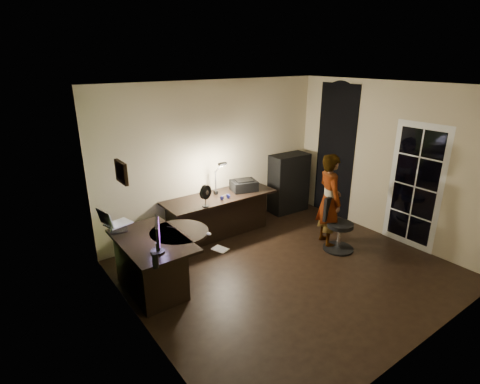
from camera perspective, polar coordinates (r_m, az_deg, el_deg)
floor at (r=5.84m, az=7.45°, el=-11.90°), size 4.50×4.00×0.01m
ceiling at (r=4.98m, az=8.88°, el=15.66°), size 4.50×4.00×0.01m
wall_back at (r=6.77m, az=-3.77°, el=5.27°), size 4.50×0.01×2.70m
wall_front at (r=4.18m, az=27.61°, el=-6.58°), size 4.50×0.01×2.70m
wall_left at (r=4.11m, az=-15.29°, el=-5.32°), size 0.01×4.00×2.70m
wall_right at (r=6.96m, az=21.65°, el=4.31°), size 0.01×4.00×2.70m
green_wall_overlay at (r=4.12m, az=-15.09°, el=-5.27°), size 0.00×4.00×2.70m
arched_doorway at (r=7.61m, az=14.31°, el=5.95°), size 0.01×0.90×2.60m
french_door at (r=6.77m, az=25.10°, el=0.73°), size 0.02×0.92×2.10m
framed_picture at (r=4.35m, az=-17.64°, el=2.89°), size 0.04×0.30×0.25m
desk_left at (r=5.34m, az=-12.99°, el=-10.68°), size 0.82×1.33×0.77m
desk_right at (r=6.70m, az=-3.03°, el=-3.65°), size 2.03×0.73×0.76m
cabinet at (r=7.78m, az=7.42°, el=1.36°), size 0.82×0.44×1.21m
laptop_stand at (r=5.50m, az=-18.03°, el=-5.09°), size 0.27×0.24×0.09m
laptop at (r=5.44m, az=-18.17°, el=-3.49°), size 0.42×0.41×0.25m
monitor at (r=4.74m, az=-12.57°, el=-7.34°), size 0.26×0.44×0.29m
mouse at (r=5.13m, az=-4.75°, el=-6.37°), size 0.07×0.09×0.03m
phone at (r=4.87m, az=-12.25°, el=-8.42°), size 0.08×0.14×0.01m
pen at (r=5.41m, az=-10.35°, el=-5.32°), size 0.09×0.13×0.01m
speaker at (r=4.44m, az=-12.79°, el=-10.14°), size 0.08×0.08×0.18m
notepad at (r=4.76m, az=-3.05°, el=-8.69°), size 0.19×0.23×0.01m
desk_fan at (r=6.05m, az=-5.30°, el=-0.56°), size 0.27×0.20×0.37m
headphones at (r=6.39m, az=-2.28°, el=-0.73°), size 0.18×0.13×0.08m
printer at (r=6.78m, az=0.59°, el=1.08°), size 0.53×0.46×0.20m
desk_lamp at (r=6.54m, az=-3.76°, el=2.42°), size 0.19×0.31×0.66m
office_chair at (r=6.39m, az=15.05°, el=-4.85°), size 0.56×0.56×0.90m
person at (r=6.43m, az=13.46°, el=-1.23°), size 0.57×0.67×1.60m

